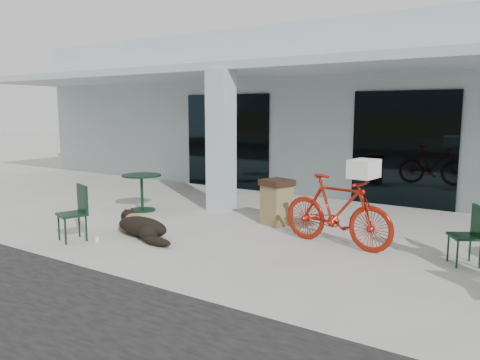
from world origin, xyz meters
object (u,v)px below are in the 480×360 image
Objects in this scene: dog at (142,226)px; cafe_chair_far_b at (465,235)px; cafe_table_near at (142,193)px; cafe_chair_near at (72,213)px; trash_receptacle at (277,202)px; bicycle at (337,211)px.

cafe_chair_far_b is (5.03, 1.50, 0.23)m from dog.
cafe_table_near is 6.64m from cafe_chair_far_b.
cafe_chair_far_b is (6.64, -0.12, 0.03)m from cafe_table_near.
cafe_table_near is 2.55m from cafe_chair_near.
cafe_chair_near is 3.82m from trash_receptacle.
cafe_table_near is 0.99× the size of cafe_chair_far_b.
trash_receptacle reaches higher than dog.
bicycle is 4.71m from cafe_table_near.
dog is at bearing -125.65° from trash_receptacle.
trash_receptacle is (3.15, 0.54, 0.04)m from cafe_table_near.
cafe_chair_near is 1.08× the size of trash_receptacle.
dog is 2.66m from trash_receptacle.
cafe_chair_far_b reaches higher than cafe_table_near.
cafe_table_near is at bearing -170.31° from trash_receptacle.
dog is 1.32× the size of cafe_chair_near.
dog is at bearing 62.69° from cafe_chair_near.
cafe_chair_far_b is 0.98× the size of trash_receptacle.
bicycle is 2.25× the size of cafe_table_near.
cafe_chair_far_b is (1.94, 0.10, -0.15)m from bicycle.
bicycle is at bearing -2.60° from cafe_table_near.
dog is at bearing 121.31° from bicycle.
bicycle reaches higher than cafe_table_near.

